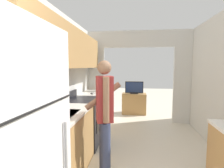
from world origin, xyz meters
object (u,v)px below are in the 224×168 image
Objects in this scene: range_oven at (84,121)px; knife at (92,93)px; person at (105,117)px; television at (134,88)px; tv_cabinet at (134,104)px.

range_oven is 0.82m from knife.
knife is at bearing 0.94° from person.
range_oven is at bearing -125.72° from knife.
range_oven is 2.57m from television.
person is 2.80× the size of television.
television reaches higher than knife.
person reaches higher than knife.
television is at bearing -24.46° from person.
television is 1.92m from knife.
knife is (-0.97, -1.66, 0.05)m from television.
person is (0.60, -1.03, 0.41)m from range_oven.
person is at bearing -96.61° from television.
range_oven is 0.65× the size of person.
tv_cabinet is 0.53m from television.
knife is at bearing -119.76° from tv_cabinet.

